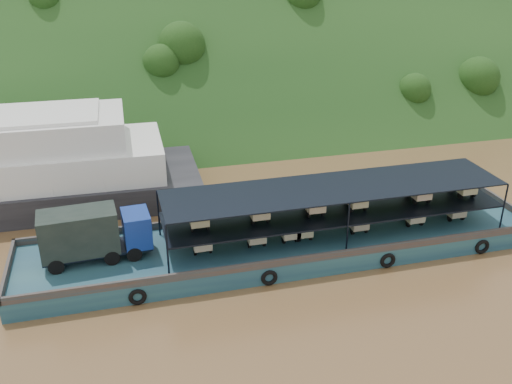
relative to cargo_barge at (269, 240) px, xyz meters
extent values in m
plane|color=brown|center=(1.96, 0.36, -1.14)|extent=(160.00, 160.00, 0.00)
cube|color=#133413|center=(1.96, 36.36, -1.14)|extent=(140.00, 39.60, 39.60)
cube|color=#15344C|center=(0.98, -0.03, -0.54)|extent=(35.00, 7.00, 1.20)
cube|color=#592D19|center=(0.98, 3.37, 0.31)|extent=(35.00, 0.20, 0.50)
cube|color=#592D19|center=(0.98, -3.43, 0.31)|extent=(35.00, 0.20, 0.50)
cube|color=#592D19|center=(18.38, -0.03, 0.31)|extent=(0.20, 7.00, 0.50)
cube|color=#592D19|center=(-16.42, -0.03, 0.31)|extent=(0.20, 7.00, 0.50)
torus|color=black|center=(-9.02, -3.58, -0.59)|extent=(1.06, 0.26, 1.06)
torus|color=black|center=(-1.02, -3.58, -0.59)|extent=(1.06, 0.26, 1.06)
torus|color=black|center=(6.98, -3.58, -0.59)|extent=(1.06, 0.26, 1.06)
torus|color=black|center=(13.98, -3.58, -0.59)|extent=(1.06, 0.26, 1.06)
cylinder|color=black|center=(-13.54, -0.80, 0.54)|extent=(0.99, 0.40, 0.97)
cylinder|color=black|center=(-13.67, 1.23, 0.54)|extent=(0.99, 0.40, 0.97)
cylinder|color=black|center=(-10.26, -0.59, 0.54)|extent=(0.99, 0.40, 0.97)
cylinder|color=black|center=(-10.39, 1.43, 0.54)|extent=(0.99, 0.40, 0.97)
cylinder|color=black|center=(-8.91, -0.51, 0.54)|extent=(0.99, 0.40, 0.97)
cylinder|color=black|center=(-9.04, 1.52, 0.54)|extent=(0.99, 0.40, 0.97)
cube|color=black|center=(-11.10, 0.37, 0.69)|extent=(6.69, 2.53, 0.19)
cube|color=navy|center=(-8.59, 0.53, 1.80)|extent=(1.78, 2.42, 2.13)
cube|color=black|center=(-7.77, 0.58, 2.19)|extent=(0.18, 1.93, 0.87)
cube|color=black|center=(-12.06, 0.31, 2.09)|extent=(4.78, 2.60, 2.71)
cube|color=black|center=(4.48, -0.03, 1.72)|extent=(23.00, 5.00, 0.12)
cube|color=black|center=(4.48, -0.03, 3.36)|extent=(23.00, 5.00, 0.08)
cylinder|color=black|center=(-7.02, -2.53, 1.71)|extent=(0.12, 0.12, 3.30)
cylinder|color=black|center=(-7.02, 2.47, 1.71)|extent=(0.12, 0.12, 3.30)
cylinder|color=black|center=(4.48, -2.53, 1.71)|extent=(0.12, 0.12, 3.30)
cylinder|color=black|center=(4.48, 2.47, 1.71)|extent=(0.12, 0.12, 3.30)
cylinder|color=black|center=(15.98, -2.53, 1.71)|extent=(0.12, 0.12, 3.30)
cylinder|color=black|center=(15.98, 2.47, 1.71)|extent=(0.12, 0.12, 3.30)
cylinder|color=black|center=(-4.65, 1.02, 0.32)|extent=(0.12, 0.52, 0.52)
cylinder|color=black|center=(-5.15, -0.78, 0.32)|extent=(0.14, 0.52, 0.52)
cylinder|color=black|center=(-4.15, -0.78, 0.32)|extent=(0.14, 0.52, 0.52)
cube|color=beige|center=(-4.65, -0.43, 0.66)|extent=(1.15, 1.50, 0.44)
cube|color=#B9240C|center=(-4.65, 0.72, 0.84)|extent=(0.55, 0.80, 0.80)
cube|color=#B9240C|center=(-4.65, 0.52, 1.34)|extent=(0.50, 0.10, 0.10)
cylinder|color=black|center=(-1.09, 1.02, 0.32)|extent=(0.12, 0.52, 0.52)
cylinder|color=black|center=(-1.59, -0.78, 0.32)|extent=(0.14, 0.52, 0.52)
cylinder|color=black|center=(-0.59, -0.78, 0.32)|extent=(0.14, 0.52, 0.52)
cube|color=beige|center=(-1.09, -0.43, 0.66)|extent=(1.15, 1.50, 0.44)
cube|color=red|center=(-1.09, 0.72, 0.84)|extent=(0.55, 0.80, 0.80)
cube|color=red|center=(-1.09, 0.52, 1.34)|extent=(0.50, 0.10, 0.10)
cylinder|color=black|center=(2.13, 1.02, 0.32)|extent=(0.12, 0.52, 0.52)
cylinder|color=black|center=(1.63, -0.78, 0.32)|extent=(0.14, 0.52, 0.52)
cylinder|color=black|center=(2.63, -0.78, 0.32)|extent=(0.14, 0.52, 0.52)
cube|color=#C8C18E|center=(2.13, -0.43, 0.66)|extent=(1.15, 1.50, 0.44)
cube|color=red|center=(2.13, 0.72, 0.84)|extent=(0.55, 0.80, 0.80)
cube|color=red|center=(2.13, 0.52, 1.34)|extent=(0.50, 0.10, 0.10)
cylinder|color=black|center=(6.15, 1.02, 0.32)|extent=(0.12, 0.52, 0.52)
cylinder|color=black|center=(5.65, -0.78, 0.32)|extent=(0.14, 0.52, 0.52)
cylinder|color=black|center=(6.65, -0.78, 0.32)|extent=(0.14, 0.52, 0.52)
cube|color=#C6B18C|center=(6.15, -0.43, 0.66)|extent=(1.15, 1.50, 0.44)
cube|color=#AA270B|center=(6.15, 0.72, 0.84)|extent=(0.55, 0.80, 0.80)
cube|color=#AA270B|center=(6.15, 0.52, 1.34)|extent=(0.50, 0.10, 0.10)
cylinder|color=black|center=(10.35, 1.02, 0.32)|extent=(0.12, 0.52, 0.52)
cylinder|color=black|center=(9.85, -0.78, 0.32)|extent=(0.14, 0.52, 0.52)
cylinder|color=black|center=(10.85, -0.78, 0.32)|extent=(0.14, 0.52, 0.52)
cube|color=beige|center=(10.35, -0.43, 0.66)|extent=(1.15, 1.50, 0.44)
cube|color=#B6170C|center=(10.35, 0.72, 0.84)|extent=(0.55, 0.80, 0.80)
cube|color=#B6170C|center=(10.35, 0.52, 1.34)|extent=(0.50, 0.10, 0.10)
cylinder|color=black|center=(13.61, 1.02, 0.32)|extent=(0.12, 0.52, 0.52)
cylinder|color=black|center=(13.11, -0.78, 0.32)|extent=(0.14, 0.52, 0.52)
cylinder|color=black|center=(14.11, -0.78, 0.32)|extent=(0.14, 0.52, 0.52)
cube|color=tan|center=(13.61, -0.43, 0.66)|extent=(1.15, 1.50, 0.44)
cube|color=#B11C0B|center=(13.61, 0.72, 0.84)|extent=(0.55, 0.80, 0.80)
cube|color=#B11C0B|center=(13.61, 0.52, 1.34)|extent=(0.50, 0.10, 0.10)
cylinder|color=black|center=(1.26, 1.02, 0.32)|extent=(0.12, 0.52, 0.52)
cylinder|color=black|center=(0.76, -0.78, 0.32)|extent=(0.14, 0.52, 0.52)
cylinder|color=black|center=(1.76, -0.78, 0.32)|extent=(0.14, 0.52, 0.52)
cube|color=beige|center=(1.26, -0.43, 0.66)|extent=(1.15, 1.50, 0.44)
cube|color=red|center=(1.26, 0.72, 0.84)|extent=(0.55, 0.80, 0.80)
cube|color=red|center=(1.26, 0.52, 1.34)|extent=(0.50, 0.10, 0.10)
cylinder|color=black|center=(-4.77, 1.02, 2.04)|extent=(0.12, 0.52, 0.52)
cylinder|color=black|center=(-5.27, -0.78, 2.04)|extent=(0.14, 0.52, 0.52)
cylinder|color=black|center=(-4.27, -0.78, 2.04)|extent=(0.14, 0.52, 0.52)
cube|color=#B8B482|center=(-4.77, -0.43, 2.38)|extent=(1.15, 1.50, 0.44)
cube|color=red|center=(-4.77, 0.72, 2.56)|extent=(0.55, 0.80, 0.80)
cube|color=red|center=(-4.77, 0.52, 3.06)|extent=(0.50, 0.10, 0.10)
cylinder|color=black|center=(-0.85, 1.02, 2.04)|extent=(0.12, 0.52, 0.52)
cylinder|color=black|center=(-1.35, -0.78, 2.04)|extent=(0.14, 0.52, 0.52)
cylinder|color=black|center=(-0.35, -0.78, 2.04)|extent=(0.14, 0.52, 0.52)
cube|color=tan|center=(-0.85, -0.43, 2.38)|extent=(1.15, 1.50, 0.44)
cube|color=#183C94|center=(-0.85, 0.72, 2.56)|extent=(0.55, 0.80, 0.80)
cube|color=#183C94|center=(-0.85, 0.52, 3.06)|extent=(0.50, 0.10, 0.10)
cylinder|color=black|center=(2.92, 1.02, 2.04)|extent=(0.12, 0.52, 0.52)
cylinder|color=black|center=(2.42, -0.78, 2.04)|extent=(0.14, 0.52, 0.52)
cylinder|color=black|center=(3.42, -0.78, 2.04)|extent=(0.14, 0.52, 0.52)
cube|color=beige|center=(2.92, -0.43, 2.38)|extent=(1.15, 1.50, 0.44)
cube|color=#B5220C|center=(2.92, 0.72, 2.56)|extent=(0.55, 0.80, 0.80)
cube|color=#B5220C|center=(2.92, 0.52, 3.06)|extent=(0.50, 0.10, 0.10)
cylinder|color=black|center=(5.92, 1.02, 2.04)|extent=(0.12, 0.52, 0.52)
cylinder|color=black|center=(5.42, -0.78, 2.04)|extent=(0.14, 0.52, 0.52)
cylinder|color=black|center=(6.42, -0.78, 2.04)|extent=(0.14, 0.52, 0.52)
cube|color=beige|center=(5.92, -0.43, 2.38)|extent=(1.15, 1.50, 0.44)
cube|color=red|center=(5.92, 0.72, 2.56)|extent=(0.55, 0.80, 0.80)
cube|color=red|center=(5.92, 0.52, 3.06)|extent=(0.50, 0.10, 0.10)
cylinder|color=black|center=(10.64, 1.02, 2.04)|extent=(0.12, 0.52, 0.52)
cylinder|color=black|center=(10.14, -0.78, 2.04)|extent=(0.14, 0.52, 0.52)
cylinder|color=black|center=(11.14, -0.78, 2.04)|extent=(0.14, 0.52, 0.52)
cube|color=beige|center=(10.64, -0.43, 2.38)|extent=(1.15, 1.50, 0.44)
cube|color=red|center=(10.64, 0.72, 2.56)|extent=(0.55, 0.80, 0.80)
cube|color=red|center=(10.64, 0.52, 3.06)|extent=(0.50, 0.10, 0.10)
cylinder|color=black|center=(14.17, 1.02, 2.04)|extent=(0.12, 0.52, 0.52)
cylinder|color=black|center=(13.67, -0.78, 2.04)|extent=(0.14, 0.52, 0.52)
cylinder|color=black|center=(14.67, -0.78, 2.04)|extent=(0.14, 0.52, 0.52)
cube|color=beige|center=(14.17, -0.43, 2.38)|extent=(1.15, 1.50, 0.44)
cube|color=beige|center=(14.17, 0.72, 2.56)|extent=(0.55, 0.80, 0.80)
cube|color=beige|center=(14.17, 0.52, 3.06)|extent=(0.50, 0.10, 0.10)
camera|label=1|loc=(-9.38, -32.13, 18.77)|focal=40.00mm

